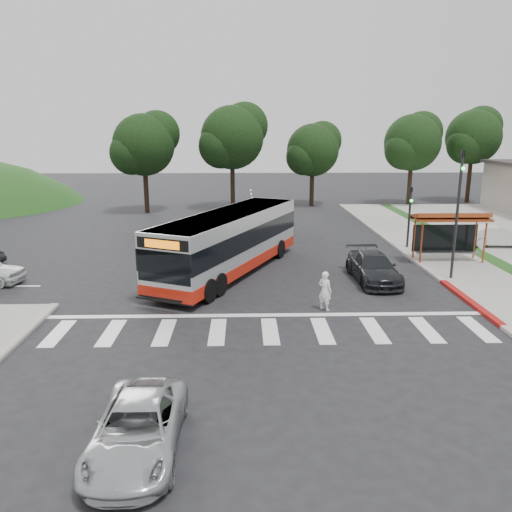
{
  "coord_description": "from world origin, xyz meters",
  "views": [
    {
      "loc": [
        -1.0,
        -22.67,
        7.37
      ],
      "look_at": [
        -0.4,
        0.42,
        1.6
      ],
      "focal_mm": 35.0,
      "sensor_mm": 36.0,
      "label": 1
    }
  ],
  "objects_px": {
    "transit_bus": "(230,243)",
    "silver_suv_south": "(137,428)",
    "pedestrian": "(325,291)",
    "dark_sedan": "(373,268)"
  },
  "relations": [
    {
      "from": "dark_sedan",
      "to": "silver_suv_south",
      "type": "xyz_separation_m",
      "value": [
        -9.06,
        -13.66,
        -0.1
      ]
    },
    {
      "from": "transit_bus",
      "to": "pedestrian",
      "type": "relative_size",
      "value": 7.4
    },
    {
      "from": "pedestrian",
      "to": "dark_sedan",
      "type": "bearing_deg",
      "value": -86.36
    },
    {
      "from": "transit_bus",
      "to": "pedestrian",
      "type": "xyz_separation_m",
      "value": [
        4.14,
        -5.95,
        -0.77
      ]
    },
    {
      "from": "transit_bus",
      "to": "silver_suv_south",
      "type": "height_order",
      "value": "transit_bus"
    },
    {
      "from": "pedestrian",
      "to": "dark_sedan",
      "type": "relative_size",
      "value": 0.35
    },
    {
      "from": "transit_bus",
      "to": "dark_sedan",
      "type": "bearing_deg",
      "value": 10.99
    },
    {
      "from": "transit_bus",
      "to": "silver_suv_south",
      "type": "bearing_deg",
      "value": -71.68
    },
    {
      "from": "transit_bus",
      "to": "silver_suv_south",
      "type": "relative_size",
      "value": 2.89
    },
    {
      "from": "silver_suv_south",
      "to": "transit_bus",
      "type": "bearing_deg",
      "value": 83.05
    }
  ]
}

